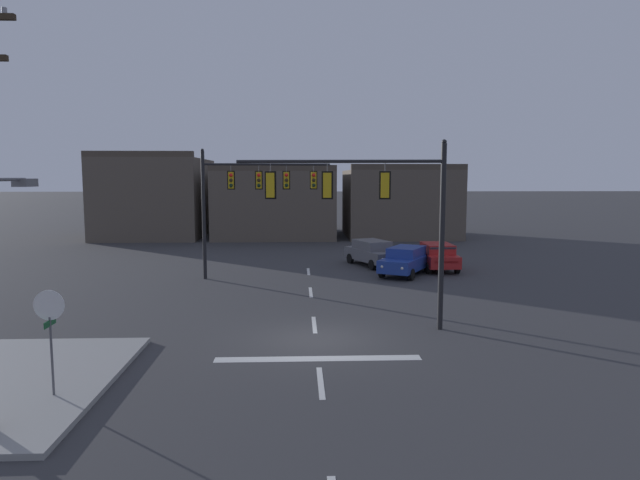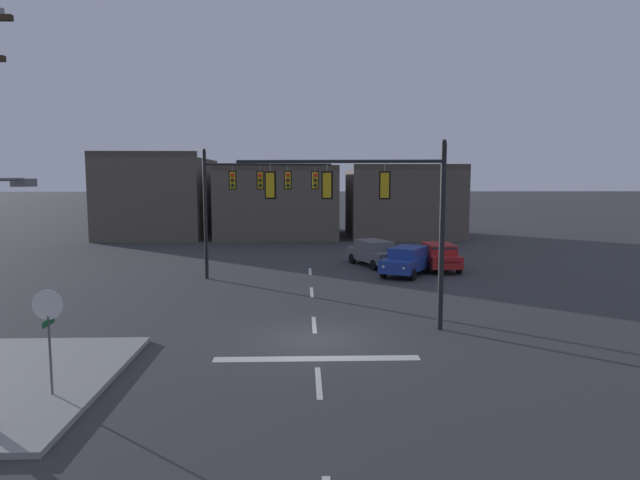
{
  "view_description": "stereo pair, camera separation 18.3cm",
  "coord_description": "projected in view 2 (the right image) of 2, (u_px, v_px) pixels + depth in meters",
  "views": [
    {
      "loc": [
        -0.6,
        -18.66,
        5.59
      ],
      "look_at": [
        0.24,
        2.48,
        3.2
      ],
      "focal_mm": 31.21,
      "sensor_mm": 36.0,
      "label": 1
    },
    {
      "loc": [
        -0.41,
        -18.67,
        5.59
      ],
      "look_at": [
        0.24,
        2.48,
        3.2
      ],
      "focal_mm": 31.21,
      "sensor_mm": 36.0,
      "label": 2
    }
  ],
  "objects": [
    {
      "name": "stop_bar_paint",
      "position": [
        317.0,
        359.0,
        17.2
      ],
      "size": [
        6.4,
        0.5,
        0.01
      ],
      "primitive_type": "cube",
      "color": "silver",
      "rests_on": "ground"
    },
    {
      "name": "signal_mast_far_side",
      "position": [
        249.0,
        190.0,
        30.44
      ],
      "size": [
        7.02,
        0.65,
        7.12
      ],
      "color": "black",
      "rests_on": "ground"
    },
    {
      "name": "car_lot_middle",
      "position": [
        407.0,
        260.0,
        31.82
      ],
      "size": [
        3.76,
        4.71,
        1.61
      ],
      "color": "navy",
      "rests_on": "ground"
    },
    {
      "name": "stop_sign",
      "position": [
        48.0,
        317.0,
        13.8
      ],
      "size": [
        0.76,
        0.64,
        2.83
      ],
      "color": "#56565B",
      "rests_on": "ground"
    },
    {
      "name": "ground_plane",
      "position": [
        315.0,
        340.0,
        19.18
      ],
      "size": [
        400.0,
        400.0,
        0.0
      ],
      "primitive_type": "plane",
      "color": "#353538"
    },
    {
      "name": "lane_centreline",
      "position": [
        314.0,
        325.0,
        21.17
      ],
      "size": [
        0.16,
        26.4,
        0.01
      ],
      "color": "silver",
      "rests_on": "ground"
    },
    {
      "name": "signal_mast_near_side",
      "position": [
        375.0,
        202.0,
        20.18
      ],
      "size": [
        7.57,
        0.99,
        6.93
      ],
      "color": "black",
      "rests_on": "ground"
    },
    {
      "name": "car_lot_farside",
      "position": [
        374.0,
        252.0,
        35.14
      ],
      "size": [
        3.3,
        4.75,
        1.61
      ],
      "color": "slate",
      "rests_on": "ground"
    },
    {
      "name": "car_lot_nearside",
      "position": [
        439.0,
        256.0,
        33.63
      ],
      "size": [
        1.96,
        4.48,
        1.61
      ],
      "color": "#A81E1E",
      "rests_on": "ground"
    },
    {
      "name": "building_row",
      "position": [
        268.0,
        201.0,
        53.17
      ],
      "size": [
        32.79,
        12.2,
        7.79
      ],
      "color": "brown",
      "rests_on": "ground"
    },
    {
      "name": "sidewalk_near_corner",
      "position": [
        16.0,
        383.0,
        14.95
      ],
      "size": [
        5.0,
        8.0,
        0.15
      ],
      "primitive_type": "cube",
      "color": "gray",
      "rests_on": "ground"
    }
  ]
}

